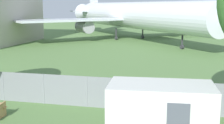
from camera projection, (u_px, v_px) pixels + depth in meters
name	position (u px, v px, depth m)	size (l,w,h in m)	color
perimeter_fence	(87.00, 92.00, 16.94)	(56.07, 0.07, 1.71)	gray
airplane	(134.00, 16.00, 50.01)	(32.42, 38.07, 12.38)	silver
portable_cabin	(161.00, 112.00, 12.72)	(4.40, 2.62, 2.36)	silver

